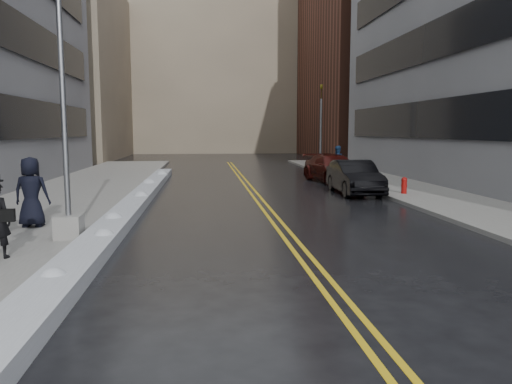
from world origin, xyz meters
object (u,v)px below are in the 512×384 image
object	(u,v)px
traffic_signal	(321,124)
pedestrian_east	(337,161)
car_maroon	(333,168)
lamppost	(65,146)
fire_hydrant	(404,184)
car_black	(355,177)
pedestrian_c	(31,192)

from	to	relation	value
traffic_signal	pedestrian_east	world-z (taller)	traffic_signal
traffic_signal	car_maroon	world-z (taller)	traffic_signal
lamppost	car_maroon	world-z (taller)	lamppost
fire_hydrant	car_black	bearing A→B (deg)	149.35
car_black	traffic_signal	bearing A→B (deg)	84.98
traffic_signal	car_maroon	size ratio (longest dim) A/B	1.11
traffic_signal	fire_hydrant	bearing A→B (deg)	-87.95
pedestrian_c	lamppost	bearing A→B (deg)	133.83
traffic_signal	pedestrian_c	world-z (taller)	traffic_signal
fire_hydrant	car_black	world-z (taller)	car_black
lamppost	pedestrian_c	bearing A→B (deg)	130.50
lamppost	pedestrian_c	distance (m)	2.64
traffic_signal	pedestrian_c	bearing A→B (deg)	-123.17
car_black	pedestrian_east	bearing A→B (deg)	82.48
pedestrian_east	car_black	bearing A→B (deg)	61.80
traffic_signal	pedestrian_c	distance (m)	24.34
car_black	pedestrian_c	bearing A→B (deg)	-146.70
pedestrian_east	car_maroon	bearing A→B (deg)	49.57
lamppost	traffic_signal	world-z (taller)	lamppost
fire_hydrant	pedestrian_c	bearing A→B (deg)	-155.44
fire_hydrant	car_maroon	size ratio (longest dim) A/B	0.14
fire_hydrant	car_maroon	world-z (taller)	car_maroon
traffic_signal	pedestrian_c	xyz separation A→B (m)	(-13.26, -20.29, -2.24)
lamppost	car_black	distance (m)	13.94
car_black	car_maroon	size ratio (longest dim) A/B	0.87
traffic_signal	car_maroon	xyz separation A→B (m)	(-1.01, -7.50, -2.62)
traffic_signal	pedestrian_c	size ratio (longest dim) A/B	2.96
lamppost	pedestrian_c	world-z (taller)	lamppost
lamppost	car_maroon	xyz separation A→B (m)	(10.79, 14.50, -1.75)
pedestrian_east	fire_hydrant	bearing A→B (deg)	76.03
fire_hydrant	car_black	size ratio (longest dim) A/B	0.15
pedestrian_east	traffic_signal	bearing A→B (deg)	-112.48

